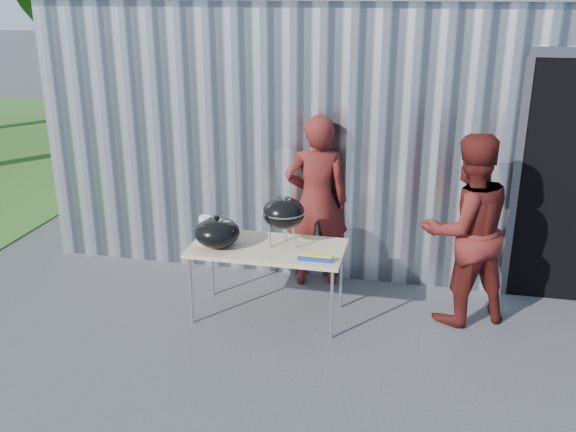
% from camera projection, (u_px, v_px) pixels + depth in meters
% --- Properties ---
extents(ground, '(80.00, 80.00, 0.00)m').
position_uv_depth(ground, '(282.00, 353.00, 5.81)').
color(ground, '#3C3C3E').
extents(building, '(8.20, 6.20, 3.10)m').
position_uv_depth(building, '(413.00, 103.00, 9.32)').
color(building, silver).
rests_on(building, ground).
extents(folding_table, '(1.50, 0.75, 0.75)m').
position_uv_depth(folding_table, '(267.00, 250.00, 6.25)').
color(folding_table, tan).
rests_on(folding_table, ground).
extents(kettle_grill, '(0.42, 0.42, 0.93)m').
position_uv_depth(kettle_grill, '(284.00, 204.00, 6.13)').
color(kettle_grill, black).
rests_on(kettle_grill, folding_table).
extents(grill_lid, '(0.44, 0.44, 0.32)m').
position_uv_depth(grill_lid, '(217.00, 232.00, 6.19)').
color(grill_lid, black).
rests_on(grill_lid, folding_table).
extents(paper_towels, '(0.12, 0.12, 0.28)m').
position_uv_depth(paper_towels, '(206.00, 230.00, 6.26)').
color(paper_towels, white).
rests_on(paper_towels, folding_table).
extents(white_tub, '(0.20, 0.15, 0.10)m').
position_uv_depth(white_tub, '(219.00, 231.00, 6.49)').
color(white_tub, white).
rests_on(white_tub, folding_table).
extents(foil_box, '(0.32, 0.06, 0.06)m').
position_uv_depth(foil_box, '(315.00, 258.00, 5.89)').
color(foil_box, navy).
rests_on(foil_box, folding_table).
extents(person_cook, '(0.78, 0.61, 1.89)m').
position_uv_depth(person_cook, '(316.00, 202.00, 6.90)').
color(person_cook, '#571814').
rests_on(person_cook, ground).
extents(person_bystander, '(1.14, 1.05, 1.88)m').
position_uv_depth(person_bystander, '(466.00, 230.00, 6.11)').
color(person_bystander, '#571814').
rests_on(person_bystander, ground).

